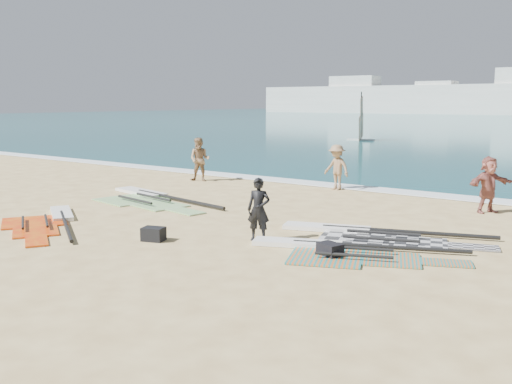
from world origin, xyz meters
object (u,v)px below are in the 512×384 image
Objects in this scene: rig_green at (148,198)px; beachgoer_right at (488,185)px; gear_bag_far at (330,250)px; beachgoer_left at (200,159)px; rig_orange at (337,251)px; rig_red at (48,221)px; gear_bag_near at (153,234)px; rig_grey at (366,235)px; person_wetsuit at (259,209)px; beachgoer_mid at (337,167)px.

beachgoer_right reaches higher than rig_green.
beachgoer_right is (1.56, 7.84, 0.77)m from gear_bag_far.
beachgoer_right is (12.63, -0.06, -0.06)m from beachgoer_left.
rig_green is at bearing 147.47° from beachgoer_right.
rig_green reaches higher than rig_orange.
rig_red is (0.64, -4.66, -0.00)m from rig_green.
gear_bag_near is at bearing -77.01° from beachgoer_left.
gear_bag_near is at bearing -163.79° from gear_bag_far.
rig_orange is at bearing -5.40° from rig_green.
gear_bag_far is at bearing 16.21° from gear_bag_near.
person_wetsuit is at bearing -154.87° from rig_grey.
person_wetsuit is at bearing -10.80° from rig_green.
rig_grey is 10.44× the size of gear_bag_near.
rig_orange is 9.58× the size of gear_bag_far.
beachgoer_left reaches higher than beachgoer_mid.
rig_orange is 13.34m from beachgoer_left.
rig_grey is at bearing 94.79° from gear_bag_far.
gear_bag_far is at bearing -104.01° from rig_grey.
person_wetsuit is (2.22, 1.66, 0.65)m from gear_bag_near.
gear_bag_far is (9.36, -3.04, 0.12)m from rig_green.
rig_red is at bearing -97.82° from beachgoer_mid.
beachgoer_mid reaches higher than rig_red.
rig_red is at bearing -71.97° from rig_green.
beachgoer_mid is at bearing 102.11° from rig_red.
rig_orange is (9.32, -2.60, -0.00)m from rig_green.
rig_orange is 2.88× the size of beachgoer_right.
rig_green is 6.51m from gear_bag_near.
beachgoer_mid reaches higher than rig_green.
gear_bag_far is (8.72, 1.62, 0.12)m from rig_red.
person_wetsuit is 0.89× the size of beachgoer_mid.
gear_bag_near reaches higher than rig_grey.
rig_orange is at bearing 95.40° from gear_bag_far.
rig_green is 11.38× the size of gear_bag_far.
rig_red is 2.78× the size of person_wetsuit.
rig_grey is 2.96× the size of beachgoer_left.
gear_bag_near is at bearing 36.10° from rig_red.
beachgoer_right reaches higher than person_wetsuit.
rig_grey is at bearing 40.48° from gear_bag_near.
rig_green is 9.84m from gear_bag_far.
gear_bag_near is 11.33m from beachgoer_left.
rig_red is 8.19× the size of gear_bag_near.
rig_red is (-8.67, -2.07, -0.00)m from rig_orange.
rig_red is at bearing -169.47° from gear_bag_far.
rig_grey is 9.19m from rig_green.
beachgoer_mid is at bearing 117.28° from gear_bag_far.
rig_green is 5.23m from beachgoer_left.
gear_bag_near is at bearing 178.92° from rig_orange.
person_wetsuit reaches higher than gear_bag_far.
beachgoer_left reaches higher than gear_bag_near.
beachgoer_left reaches higher than person_wetsuit.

